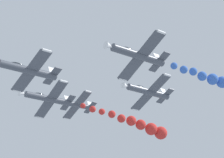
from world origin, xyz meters
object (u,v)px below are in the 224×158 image
at_px(airplane_left_outer, 148,92).
at_px(airplane_left_inner, 137,55).
at_px(airplane_trailing, 75,104).
at_px(airplane_lead, 27,70).
at_px(airplane_right_inner, 48,99).

bearing_deg(airplane_left_outer, airplane_left_inner, 132.45).
xyz_separation_m(airplane_left_outer, airplane_trailing, (24.17, -1.08, 3.46)).
bearing_deg(airplane_left_outer, airplane_lead, 86.22).
relative_size(airplane_left_inner, airplane_left_outer, 1.00).
distance_m(airplane_left_inner, airplane_trailing, 37.52).
height_order(airplane_lead, airplane_left_inner, airplane_left_inner).
distance_m(airplane_lead, airplane_trailing, 32.71).
xyz_separation_m(airplane_lead, airplane_left_outer, (-1.46, -22.08, 0.79)).
height_order(airplane_left_outer, airplane_trailing, airplane_trailing).
xyz_separation_m(airplane_lead, airplane_right_inner, (10.90, -9.81, 0.18)).
bearing_deg(airplane_right_inner, airplane_lead, 138.00).
height_order(airplane_left_inner, airplane_trailing, airplane_trailing).
bearing_deg(airplane_trailing, airplane_left_outer, 177.44).
height_order(airplane_left_inner, airplane_right_inner, airplane_left_inner).
relative_size(airplane_left_inner, airplane_right_inner, 1.00).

